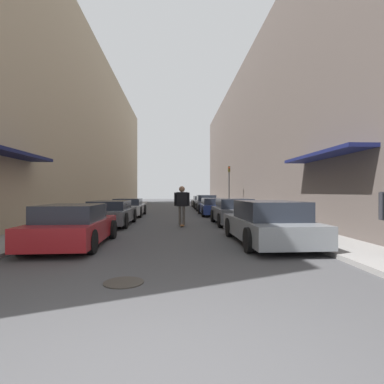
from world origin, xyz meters
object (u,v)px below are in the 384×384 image
skateboarder (182,202)px  manhole_cover (124,282)px  parked_car_right_4 (202,202)px  parked_car_left_1 (111,213)px  parked_car_right_1 (233,212)px  parked_car_right_0 (268,223)px  traffic_light (229,183)px  parked_car_right_2 (214,207)px  parked_car_right_3 (206,203)px  parked_car_left_0 (73,226)px  parked_car_left_2 (129,207)px

skateboarder → manhole_cover: bearing=-98.1°
parked_car_right_4 → manhole_cover: bearing=-98.3°
parked_car_left_1 → parked_car_right_1: (5.94, 0.08, 0.03)m
parked_car_right_0 → traffic_light: bearing=84.3°
manhole_cover → parked_car_right_0: bearing=45.2°
manhole_cover → parked_car_right_2: bearing=76.7°
parked_car_right_0 → traffic_light: size_ratio=1.31×
parked_car_right_3 → parked_car_right_2: bearing=-90.3°
parked_car_left_1 → parked_car_right_0: 8.03m
parked_car_left_0 → parked_car_right_2: parked_car_left_0 is taller
parked_car_left_2 → traffic_light: 8.41m
parked_car_right_3 → traffic_light: traffic_light is taller
parked_car_left_2 → parked_car_right_0: size_ratio=0.98×
parked_car_left_0 → parked_car_left_2: bearing=90.4°
parked_car_left_0 → parked_car_right_2: bearing=63.6°
parked_car_right_3 → skateboarder: (-2.40, -12.23, 0.51)m
parked_car_left_1 → skateboarder: 3.48m
parked_car_right_2 → traffic_light: (1.64, 3.21, 1.73)m
parked_car_right_0 → manhole_cover: size_ratio=6.65×
skateboarder → parked_car_left_0: bearing=-124.3°
parked_car_left_1 → parked_car_left_0: bearing=-89.5°
skateboarder → parked_car_right_3: bearing=78.9°
parked_car_left_0 → skateboarder: (3.34, 4.88, 0.56)m
parked_car_right_3 → parked_car_right_0: bearing=-89.5°
parked_car_right_0 → parked_car_right_2: parked_car_right_0 is taller
parked_car_left_1 → parked_car_right_2: 8.33m
parked_car_left_1 → parked_car_right_4: size_ratio=1.10×
parked_car_left_2 → parked_car_left_1: bearing=-89.7°
parked_car_left_1 → parked_car_left_2: parked_car_left_1 is taller
parked_car_right_2 → skateboarder: bearing=-109.7°
parked_car_right_0 → manhole_cover: parked_car_right_0 is taller
parked_car_left_0 → parked_car_right_4: parked_car_left_0 is taller
parked_car_right_3 → manhole_cover: size_ratio=6.23×
manhole_cover → parked_car_left_0: bearing=119.4°
parked_car_right_1 → skateboarder: (-2.55, -0.68, 0.54)m
traffic_light → parked_car_right_1: bearing=-99.1°
parked_car_left_2 → traffic_light: bearing=25.5°
parked_car_left_1 → parked_car_right_0: (5.93, -5.42, 0.04)m
parked_car_right_0 → traffic_light: 14.82m
parked_car_right_1 → parked_car_right_3: 11.55m
parked_car_left_1 → parked_car_right_4: parked_car_right_4 is taller
parked_car_right_2 → skateboarder: skateboarder is taller
parked_car_right_1 → parked_car_right_3: parked_car_right_3 is taller
manhole_cover → parked_car_right_3: bearing=80.1°
parked_car_right_1 → parked_car_right_3: (-0.15, 11.55, 0.03)m
parked_car_right_1 → manhole_cover: 10.07m
parked_car_left_0 → parked_car_right_0: (5.88, 0.06, 0.04)m
parked_car_right_2 → parked_car_left_0: bearing=-116.4°
parked_car_right_0 → parked_car_left_1: bearing=137.5°
parked_car_right_0 → traffic_light: (1.47, 14.65, 1.67)m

